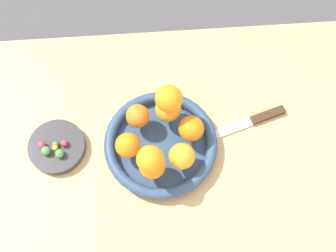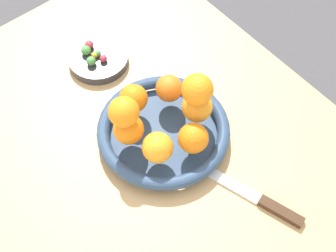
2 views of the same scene
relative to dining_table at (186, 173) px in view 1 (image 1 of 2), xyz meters
name	(u,v)px [view 1 (image 1 of 2)]	position (x,y,z in m)	size (l,w,h in m)	color
ground_plane	(179,219)	(0.00, 0.00, -0.65)	(6.00, 6.00, 0.00)	#4C4C51
dining_table	(186,173)	(0.00, 0.00, 0.00)	(1.10, 0.76, 0.74)	tan
fruit_bowl	(161,144)	(0.06, -0.04, 0.11)	(0.27, 0.27, 0.04)	navy
candy_dish	(57,147)	(0.31, -0.06, 0.10)	(0.14, 0.14, 0.02)	#333338
orange_0	(138,116)	(0.11, -0.10, 0.16)	(0.06, 0.06, 0.06)	orange
orange_1	(128,145)	(0.14, -0.03, 0.16)	(0.06, 0.06, 0.06)	orange
orange_2	(152,166)	(0.08, 0.02, 0.16)	(0.06, 0.06, 0.06)	orange
orange_3	(182,156)	(0.01, 0.01, 0.16)	(0.06, 0.06, 0.06)	orange
orange_4	(191,129)	(-0.01, -0.06, 0.16)	(0.06, 0.06, 0.06)	orange
orange_5	(168,109)	(0.04, -0.11, 0.16)	(0.06, 0.06, 0.06)	orange
orange_6	(150,159)	(0.09, 0.03, 0.22)	(0.06, 0.06, 0.06)	orange
orange_7	(169,99)	(0.04, -0.11, 0.22)	(0.06, 0.06, 0.06)	orange
candy_ball_0	(64,143)	(0.29, -0.06, 0.12)	(0.02, 0.02, 0.02)	#C6384C
candy_ball_1	(46,151)	(0.33, -0.04, 0.12)	(0.02, 0.02, 0.02)	#4C9947
candy_ball_2	(55,148)	(0.31, -0.05, 0.12)	(0.01, 0.01, 0.01)	gold
candy_ball_3	(55,144)	(0.31, -0.06, 0.12)	(0.01, 0.01, 0.01)	#4C9947
candy_ball_4	(60,153)	(0.30, -0.03, 0.12)	(0.02, 0.02, 0.02)	#4C9947
candy_ball_5	(42,145)	(0.34, -0.06, 0.12)	(0.02, 0.02, 0.02)	#C6384C
knife	(245,123)	(-0.15, -0.09, 0.09)	(0.25, 0.10, 0.01)	#3F2819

